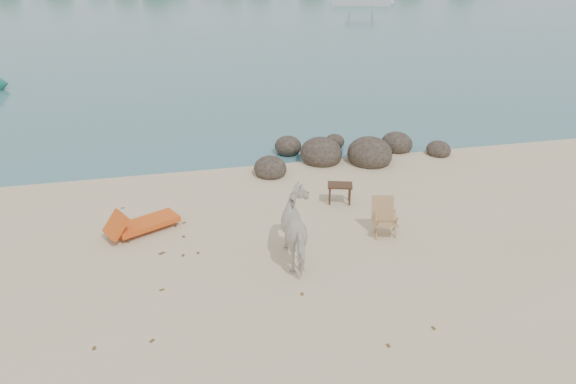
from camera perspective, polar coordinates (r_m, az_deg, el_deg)
name	(u,v)px	position (r m, az deg, el deg)	size (l,w,h in m)	color
boulders	(346,153)	(17.16, 5.89, 3.91)	(6.24, 2.75, 1.00)	#2C221D
cow	(300,230)	(11.67, 1.28, -3.90)	(0.78, 1.72, 1.45)	silver
side_table	(340,195)	(14.35, 5.26, -0.26)	(0.62, 0.40, 0.50)	#342114
lounge_chair	(147,221)	(13.39, -14.17, -2.86)	(1.82, 0.64, 0.55)	#ED421B
deck_chair	(386,220)	(12.89, 9.95, -2.79)	(0.55, 0.60, 0.86)	tan
dead_leaves	(228,262)	(12.01, -6.12, -7.13)	(6.96, 6.38, 0.00)	brown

